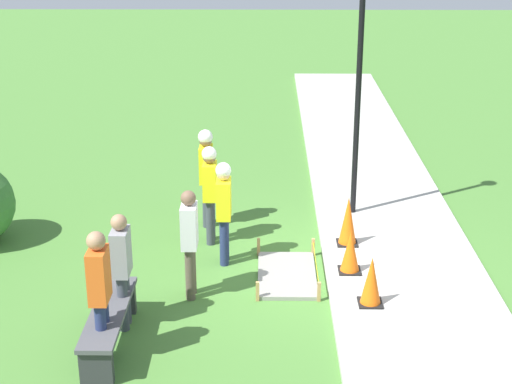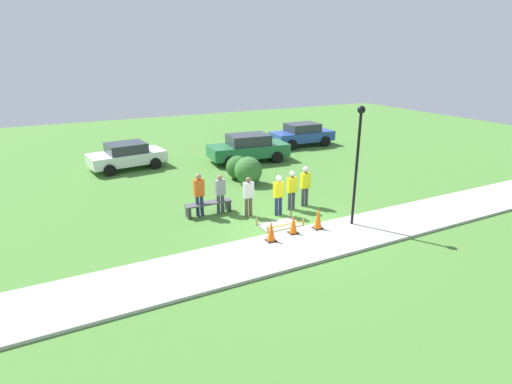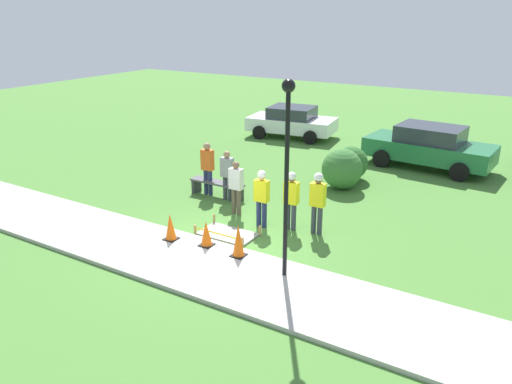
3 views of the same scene
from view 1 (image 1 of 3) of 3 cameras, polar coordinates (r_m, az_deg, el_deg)
ground_plane at (r=12.31m, az=5.00°, el=-5.68°), size 60.00×60.00×0.00m
sidewalk at (r=12.44m, az=10.67°, el=-5.43°), size 28.00×2.45×0.10m
wet_concrete_patch at (r=12.06m, az=2.26°, el=-6.02°), size 1.58×0.93×0.30m
traffic_cone_near_patch at (r=11.06m, az=8.39°, el=-6.41°), size 0.34×0.34×0.72m
traffic_cone_far_patch at (r=11.95m, az=6.88°, el=-4.32°), size 0.34×0.34×0.67m
traffic_cone_sidewalk_edge at (r=12.85m, az=6.71°, el=-2.10°), size 0.34×0.34×0.82m
park_bench at (r=10.34m, az=-10.63°, el=-9.17°), size 1.90×0.44×0.51m
worker_supervisor at (r=12.88m, az=-3.37°, el=0.38°), size 0.40×0.24×1.68m
worker_assistant at (r=12.13m, az=-2.36°, el=-0.94°), size 0.40×0.24×1.67m
worker_trainee at (r=13.56m, az=-3.65°, el=1.66°), size 0.40×0.25×1.75m
bystander_in_orange_shirt at (r=9.73m, az=-11.29°, el=-6.96°), size 0.40×0.23×1.76m
bystander_in_gray_shirt at (r=11.15m, az=-4.85°, el=-3.35°), size 0.40×0.22×1.64m
bystander_in_white_shirt at (r=10.49m, az=-9.74°, el=-5.24°), size 0.40×0.22×1.63m
lamppost_near at (r=13.51m, az=7.57°, el=9.76°), size 0.28×0.28×4.39m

